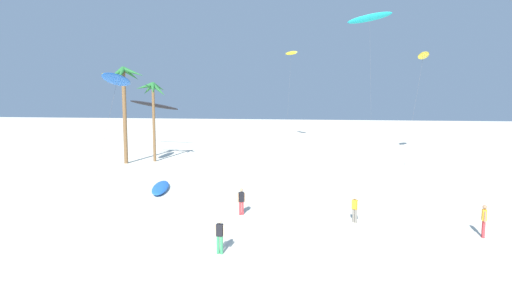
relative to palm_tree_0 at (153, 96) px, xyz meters
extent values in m
cylinder|color=brown|center=(0.01, 0.03, -3.12)|extent=(0.33, 0.33, 9.04)
cone|color=#23662D|center=(0.79, -0.06, 0.73)|extent=(1.98, 0.77, 1.75)
cone|color=#23662D|center=(0.28, 0.97, 1.09)|extent=(1.12, 2.20, 1.15)
cone|color=#23662D|center=(-0.75, 0.44, 0.85)|extent=(2.06, 1.45, 1.57)
cone|color=#23662D|center=(-0.71, -0.64, 1.12)|extent=(1.95, 1.85, 1.10)
cone|color=#23662D|center=(0.38, -0.76, 0.86)|extent=(1.37, 2.09, 1.55)
cylinder|color=brown|center=(-2.53, -2.05, -2.29)|extent=(0.44, 0.44, 10.70)
cone|color=#23662D|center=(-1.33, -1.98, 2.66)|extent=(2.61, 0.70, 1.34)
cone|color=#23662D|center=(-2.18, -0.96, 2.51)|extent=(1.32, 2.57, 1.61)
cone|color=#23662D|center=(-3.47, -1.35, 2.58)|extent=(2.39, 1.97, 1.49)
cone|color=#23662D|center=(-3.22, -2.80, 2.31)|extent=(2.02, 2.12, 1.95)
cone|color=#23662D|center=(-2.24, -3.09, 2.40)|extent=(1.19, 2.51, 1.80)
ellipsoid|color=blue|center=(-1.21, -5.72, 1.64)|extent=(2.09, 7.01, 1.82)
ellipsoid|color=yellow|center=(-1.21, -5.72, 1.68)|extent=(1.38, 7.00, 1.16)
cylinder|color=#4C4C51|center=(0.13, -10.17, -3.05)|extent=(2.70, 8.91, 9.19)
ellipsoid|color=#19B2B7|center=(26.09, 24.43, 12.80)|extent=(7.12, 1.81, 2.54)
ellipsoid|color=blue|center=(26.09, 24.43, 12.83)|extent=(7.17, 1.11, 1.85)
cylinder|color=#4C4C51|center=(26.11, 19.71, 2.53)|extent=(0.06, 9.45, 20.36)
ellipsoid|color=black|center=(-6.67, 14.37, -1.12)|extent=(8.16, 1.07, 2.12)
ellipsoid|color=blue|center=(-6.67, 14.37, -1.09)|extent=(8.24, 0.43, 1.69)
cylinder|color=#4C4C51|center=(-5.19, 12.60, -4.42)|extent=(2.99, 3.56, 6.45)
ellipsoid|color=yellow|center=(31.85, 11.32, 5.26)|extent=(2.46, 4.63, 1.09)
ellipsoid|color=white|center=(31.85, 11.32, 5.29)|extent=(1.56, 4.51, 0.68)
cylinder|color=#4C4C51|center=(30.21, 6.89, -1.23)|extent=(3.31, 8.87, 12.84)
ellipsoid|color=yellow|center=(12.93, 30.16, 8.21)|extent=(3.54, 5.15, 1.48)
ellipsoid|color=#19B2B7|center=(12.93, 30.16, 8.25)|extent=(2.91, 4.92, 0.95)
cylinder|color=#4C4C51|center=(13.07, 25.17, 0.23)|extent=(0.29, 9.99, 15.75)
ellipsoid|color=blue|center=(7.26, -14.43, -7.44)|extent=(2.81, 5.44, 0.41)
ellipsoid|color=white|center=(7.26, -14.43, -7.42)|extent=(1.73, 2.60, 0.25)
cylinder|color=red|center=(28.53, -21.75, -7.19)|extent=(0.14, 0.14, 0.91)
cylinder|color=red|center=(28.50, -21.91, -7.19)|extent=(0.14, 0.14, 0.91)
cube|color=orange|center=(28.52, -21.83, -6.44)|extent=(0.24, 0.33, 0.58)
cylinder|color=#9E7051|center=(28.54, -21.62, -6.48)|extent=(0.09, 0.09, 0.56)
cylinder|color=#9E7051|center=(28.49, -22.04, -6.48)|extent=(0.09, 0.09, 0.56)
sphere|color=#9E7051|center=(28.52, -21.83, -6.02)|extent=(0.21, 0.21, 0.21)
cylinder|color=red|center=(15.29, -20.08, -7.23)|extent=(0.14, 0.14, 0.83)
cylinder|color=red|center=(15.15, -20.17, -7.23)|extent=(0.14, 0.14, 0.83)
cube|color=black|center=(15.22, -20.13, -6.50)|extent=(0.36, 0.33, 0.62)
cylinder|color=tan|center=(15.40, -20.02, -6.54)|extent=(0.09, 0.09, 0.56)
cylinder|color=tan|center=(15.04, -20.24, -6.54)|extent=(0.09, 0.09, 0.56)
sphere|color=tan|center=(15.22, -20.13, -6.06)|extent=(0.21, 0.21, 0.21)
cylinder|color=slate|center=(22.02, -20.39, -7.24)|extent=(0.14, 0.14, 0.81)
cylinder|color=slate|center=(22.15, -20.49, -7.24)|extent=(0.14, 0.14, 0.81)
cube|color=orange|center=(22.08, -20.44, -6.56)|extent=(0.36, 0.34, 0.55)
cylinder|color=beige|center=(21.91, -20.31, -6.60)|extent=(0.09, 0.09, 0.56)
cylinder|color=beige|center=(22.25, -20.56, -6.60)|extent=(0.09, 0.09, 0.56)
sphere|color=beige|center=(22.08, -20.44, -6.15)|extent=(0.21, 0.21, 0.21)
cylinder|color=#338E56|center=(15.62, -26.62, -7.21)|extent=(0.14, 0.14, 0.86)
cylinder|color=#338E56|center=(15.79, -26.62, -7.21)|extent=(0.14, 0.14, 0.86)
cube|color=black|center=(15.70, -26.62, -6.50)|extent=(0.30, 0.21, 0.56)
cylinder|color=beige|center=(15.49, -26.62, -6.54)|extent=(0.09, 0.09, 0.56)
cylinder|color=beige|center=(15.91, -26.62, -6.54)|extent=(0.09, 0.09, 0.56)
sphere|color=beige|center=(15.70, -26.62, -6.08)|extent=(0.21, 0.21, 0.21)
camera|label=1|loc=(20.78, -43.99, -0.62)|focal=28.22mm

